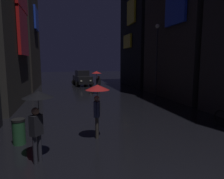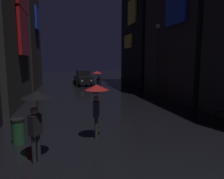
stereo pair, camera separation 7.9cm
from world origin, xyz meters
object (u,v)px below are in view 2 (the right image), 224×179
Objects in this scene: pedestrian_far_right_red at (98,76)px; car_distant at (83,78)px; streetlamp_right_far at (157,53)px; pedestrian_near_crossing_black at (36,106)px; trash_bin at (18,131)px; pedestrian_foreground_left_red at (97,96)px.

pedestrian_far_right_red reaches higher than car_distant.
car_distant is at bearing 118.11° from streetlamp_right_far.
streetlamp_right_far reaches higher than pedestrian_near_crossing_black.
trash_bin is (-4.69, -10.54, -1.20)m from pedestrian_far_right_red.
streetlamp_right_far is (4.61, -2.57, 2.07)m from pedestrian_far_right_red.
pedestrian_near_crossing_black is 12.84m from streetlamp_right_far.
streetlamp_right_far reaches higher than pedestrian_far_right_red.
pedestrian_far_right_red reaches higher than trash_bin.
pedestrian_near_crossing_black is 19.62m from car_distant.
pedestrian_foreground_left_red is 3.09m from trash_bin.
pedestrian_far_right_red is at bearing -84.74° from car_distant.
pedestrian_near_crossing_black is at bearing -131.77° from streetlamp_right_far.
car_distant is (-0.68, 7.33, -0.74)m from pedestrian_far_right_red.
pedestrian_near_crossing_black is 2.09m from trash_bin.
streetlamp_right_far is 6.50× the size of trash_bin.
trash_bin is at bearing 120.02° from pedestrian_near_crossing_black.
pedestrian_far_right_red is 1.00× the size of pedestrian_near_crossing_black.
pedestrian_far_right_red and pedestrian_foreground_left_red have the same top height.
streetlamp_right_far is at bearing -61.89° from car_distant.
pedestrian_foreground_left_red reaches higher than car_distant.
pedestrian_foreground_left_red is at bearing -128.37° from streetlamp_right_far.
streetlamp_right_far is at bearing 51.63° from pedestrian_foreground_left_red.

